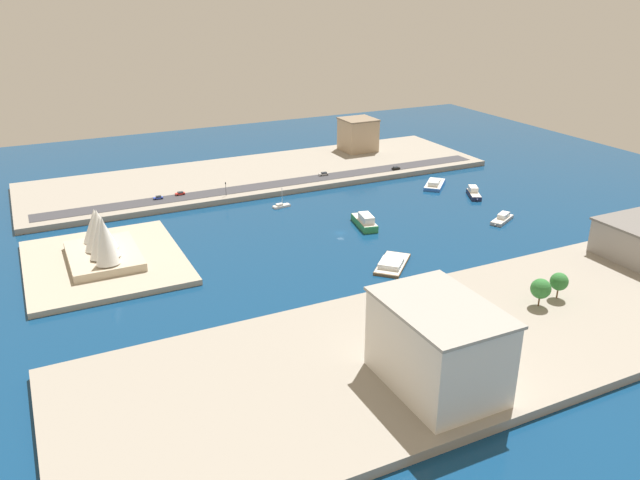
{
  "coord_description": "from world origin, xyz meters",
  "views": [
    {
      "loc": [
        -211.81,
        112.75,
        95.45
      ],
      "look_at": [
        -9.54,
        14.05,
        2.98
      ],
      "focal_mm": 35.41,
      "sensor_mm": 36.0,
      "label": 1
    }
  ],
  "objects_px": {
    "apartment_midrise_tan": "(358,134)",
    "pickup_red": "(180,193)",
    "suv_black": "(396,168)",
    "hatchback_blue": "(158,198)",
    "barge_flat_brown": "(392,264)",
    "ferry_green_doubledeck": "(365,221)",
    "sedan_silver": "(324,174)",
    "opera_landmark": "(101,239)",
    "catamaran_blue": "(435,184)",
    "traffic_light_waterfront": "(226,187)",
    "sailboat_small_white": "(281,206)",
    "yacht_sleek_gray": "(502,219)",
    "patrol_launch_navy": "(474,193)",
    "hotel_broad_white": "(438,346)"
  },
  "relations": [
    {
      "from": "ferry_green_doubledeck",
      "to": "pickup_red",
      "type": "bearing_deg",
      "value": 42.21
    },
    {
      "from": "traffic_light_waterfront",
      "to": "ferry_green_doubledeck",
      "type": "bearing_deg",
      "value": -143.84
    },
    {
      "from": "pickup_red",
      "to": "patrol_launch_navy",
      "type": "bearing_deg",
      "value": -113.44
    },
    {
      "from": "sailboat_small_white",
      "to": "yacht_sleek_gray",
      "type": "height_order",
      "value": "sailboat_small_white"
    },
    {
      "from": "barge_flat_brown",
      "to": "hotel_broad_white",
      "type": "height_order",
      "value": "hotel_broad_white"
    },
    {
      "from": "apartment_midrise_tan",
      "to": "traffic_light_waterfront",
      "type": "distance_m",
      "value": 108.43
    },
    {
      "from": "hotel_broad_white",
      "to": "hatchback_blue",
      "type": "relative_size",
      "value": 7.61
    },
    {
      "from": "pickup_red",
      "to": "hatchback_blue",
      "type": "bearing_deg",
      "value": 99.19
    },
    {
      "from": "sedan_silver",
      "to": "opera_landmark",
      "type": "relative_size",
      "value": 0.14
    },
    {
      "from": "hatchback_blue",
      "to": "patrol_launch_navy",
      "type": "bearing_deg",
      "value": -111.21
    },
    {
      "from": "sailboat_small_white",
      "to": "yacht_sleek_gray",
      "type": "distance_m",
      "value": 97.69
    },
    {
      "from": "traffic_light_waterfront",
      "to": "apartment_midrise_tan",
      "type": "bearing_deg",
      "value": -63.76
    },
    {
      "from": "barge_flat_brown",
      "to": "pickup_red",
      "type": "distance_m",
      "value": 117.9
    },
    {
      "from": "catamaran_blue",
      "to": "opera_landmark",
      "type": "bearing_deg",
      "value": 98.5
    },
    {
      "from": "yacht_sleek_gray",
      "to": "ferry_green_doubledeck",
      "type": "bearing_deg",
      "value": 69.64
    },
    {
      "from": "apartment_midrise_tan",
      "to": "pickup_red",
      "type": "height_order",
      "value": "apartment_midrise_tan"
    },
    {
      "from": "sailboat_small_white",
      "to": "catamaran_blue",
      "type": "height_order",
      "value": "sailboat_small_white"
    },
    {
      "from": "sailboat_small_white",
      "to": "opera_landmark",
      "type": "xyz_separation_m",
      "value": [
        -29.42,
        82.21,
        9.1
      ]
    },
    {
      "from": "opera_landmark",
      "to": "ferry_green_doubledeck",
      "type": "bearing_deg",
      "value": -94.56
    },
    {
      "from": "hotel_broad_white",
      "to": "apartment_midrise_tan",
      "type": "xyz_separation_m",
      "value": [
        213.78,
        -97.42,
        -1.66
      ]
    },
    {
      "from": "yacht_sleek_gray",
      "to": "patrol_launch_navy",
      "type": "bearing_deg",
      "value": -18.26
    },
    {
      "from": "sailboat_small_white",
      "to": "barge_flat_brown",
      "type": "relative_size",
      "value": 0.43
    },
    {
      "from": "hatchback_blue",
      "to": "opera_landmark",
      "type": "relative_size",
      "value": 0.12
    },
    {
      "from": "sailboat_small_white",
      "to": "opera_landmark",
      "type": "relative_size",
      "value": 0.26
    },
    {
      "from": "barge_flat_brown",
      "to": "hatchback_blue",
      "type": "bearing_deg",
      "value": 29.87
    },
    {
      "from": "barge_flat_brown",
      "to": "ferry_green_doubledeck",
      "type": "bearing_deg",
      "value": -15.83
    },
    {
      "from": "suv_black",
      "to": "opera_landmark",
      "type": "bearing_deg",
      "value": 108.0
    },
    {
      "from": "patrol_launch_navy",
      "to": "hatchback_blue",
      "type": "xyz_separation_m",
      "value": [
        53.74,
        138.5,
        1.89
      ]
    },
    {
      "from": "patrol_launch_navy",
      "to": "traffic_light_waterfront",
      "type": "height_order",
      "value": "traffic_light_waterfront"
    },
    {
      "from": "suv_black",
      "to": "sedan_silver",
      "type": "distance_m",
      "value": 40.0
    },
    {
      "from": "hotel_broad_white",
      "to": "yacht_sleek_gray",
      "type": "bearing_deg",
      "value": -48.18
    },
    {
      "from": "hotel_broad_white",
      "to": "traffic_light_waterfront",
      "type": "distance_m",
      "value": 166.04
    },
    {
      "from": "ferry_green_doubledeck",
      "to": "hatchback_blue",
      "type": "relative_size",
      "value": 4.75
    },
    {
      "from": "apartment_midrise_tan",
      "to": "traffic_light_waterfront",
      "type": "height_order",
      "value": "apartment_midrise_tan"
    },
    {
      "from": "sailboat_small_white",
      "to": "suv_black",
      "type": "distance_m",
      "value": 78.24
    },
    {
      "from": "barge_flat_brown",
      "to": "apartment_midrise_tan",
      "type": "relative_size",
      "value": 1.1
    },
    {
      "from": "patrol_launch_navy",
      "to": "opera_landmark",
      "type": "height_order",
      "value": "opera_landmark"
    },
    {
      "from": "yacht_sleek_gray",
      "to": "pickup_red",
      "type": "bearing_deg",
      "value": 53.06
    },
    {
      "from": "sailboat_small_white",
      "to": "sedan_silver",
      "type": "relative_size",
      "value": 1.8
    },
    {
      "from": "yacht_sleek_gray",
      "to": "traffic_light_waterfront",
      "type": "xyz_separation_m",
      "value": [
        78.03,
        97.93,
        5.75
      ]
    },
    {
      "from": "suv_black",
      "to": "hatchback_blue",
      "type": "relative_size",
      "value": 1.02
    },
    {
      "from": "hatchback_blue",
      "to": "barge_flat_brown",
      "type": "bearing_deg",
      "value": -150.13
    },
    {
      "from": "apartment_midrise_tan",
      "to": "sedan_silver",
      "type": "xyz_separation_m",
      "value": [
        -38.66,
        41.67,
        -8.47
      ]
    },
    {
      "from": "suv_black",
      "to": "hatchback_blue",
      "type": "height_order",
      "value": "suv_black"
    },
    {
      "from": "yacht_sleek_gray",
      "to": "sedan_silver",
      "type": "height_order",
      "value": "sedan_silver"
    },
    {
      "from": "yacht_sleek_gray",
      "to": "patrol_launch_navy",
      "type": "relative_size",
      "value": 0.98
    },
    {
      "from": "catamaran_blue",
      "to": "sedan_silver",
      "type": "bearing_deg",
      "value": 53.48
    },
    {
      "from": "sailboat_small_white",
      "to": "ferry_green_doubledeck",
      "type": "relative_size",
      "value": 0.45
    },
    {
      "from": "sailboat_small_white",
      "to": "opera_landmark",
      "type": "height_order",
      "value": "opera_landmark"
    },
    {
      "from": "catamaran_blue",
      "to": "pickup_red",
      "type": "distance_m",
      "value": 125.05
    }
  ]
}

